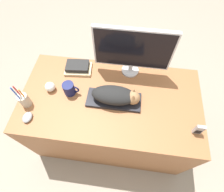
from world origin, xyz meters
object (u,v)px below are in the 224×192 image
Objects in this scene: pen_cup at (24,100)px; book_stack at (78,68)px; monitor at (133,50)px; computer_mouse at (27,117)px; coffee_mug at (69,89)px; phone at (199,130)px; keyboard at (114,100)px; cat at (117,96)px; baseball at (50,87)px.

pen_cup is 0.48m from book_stack.
monitor is 0.90m from computer_mouse.
coffee_mug reaches higher than computer_mouse.
phone is 1.03m from book_stack.
monitor reaches higher than phone.
cat reaches higher than keyboard.
cat is 0.68m from pen_cup.
coffee_mug is at bearing -148.36° from monitor.
book_stack is (-0.44, -0.04, -0.21)m from monitor.
pen_cup reaches higher than computer_mouse.
baseball is at bearing 177.23° from coffee_mug.
cat reaches higher than baseball.
phone is at bearing -2.88° from pen_cup.
coffee_mug is at bearing -91.61° from book_stack.
computer_mouse is (-0.62, -0.23, -0.06)m from cat.
phone is at bearing -16.35° from keyboard.
baseball is 0.33× the size of book_stack.
cat is at bearing -104.29° from monitor.
keyboard is at bearing 20.85° from computer_mouse.
pen_cup reaches higher than phone.
book_stack is at bearing 88.39° from coffee_mug.
cat is 0.35m from monitor.
monitor reaches higher than baseball.
book_stack is at bearing 154.88° from phone.
baseball is at bearing 169.17° from phone.
keyboard is 3.32× the size of coffee_mug.
keyboard is at bearing 180.00° from cat.
monitor is at bearing 75.71° from cat.
phone is at bearing -44.05° from monitor.
book_stack is (-0.34, 0.26, 0.02)m from keyboard.
book_stack reaches higher than computer_mouse.
pen_cup is (-0.64, -0.11, 0.05)m from keyboard.
computer_mouse is at bearing -66.14° from pen_cup.
phone is (0.49, -0.48, -0.19)m from monitor.
monitor reaches higher than book_stack.
keyboard is 0.07m from cat.
baseball is at bearing 71.01° from computer_mouse.
pen_cup is at bearing -170.15° from keyboard.
coffee_mug is 0.53× the size of book_stack.
keyboard is 0.70× the size of monitor.
keyboard is 4.70× the size of computer_mouse.
pen_cup is 1.24m from phone.
phone reaches higher than keyboard.
phone is (1.23, -0.06, -0.01)m from pen_cup.
baseball is (-0.16, 0.01, -0.01)m from coffee_mug.
keyboard is 0.35m from coffee_mug.
keyboard is 0.62m from phone.
cat is at bearing 9.50° from pen_cup.
computer_mouse is 0.55m from book_stack.
coffee_mug reaches higher than phone.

